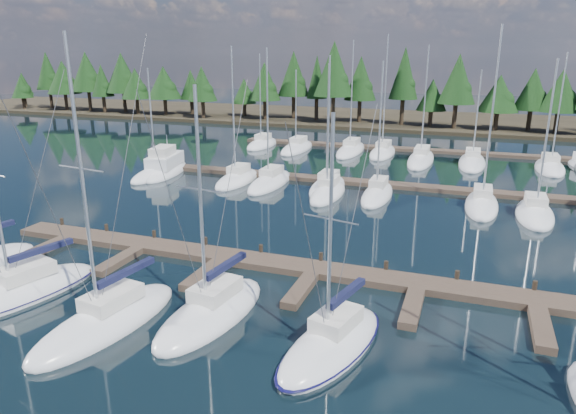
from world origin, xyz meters
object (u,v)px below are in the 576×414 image
at_px(front_sailboat_3, 212,312).
at_px(front_sailboat_1, 21,292).
at_px(front_sailboat_4, 332,344).
at_px(motor_yacht_left, 165,168).
at_px(main_dock, 313,273).
at_px(front_sailboat_2, 107,321).

bearing_deg(front_sailboat_3, front_sailboat_1, -171.90).
bearing_deg(front_sailboat_4, front_sailboat_1, -177.55).
bearing_deg(front_sailboat_3, motor_yacht_left, 126.63).
relative_size(main_dock, front_sailboat_1, 3.49).
distance_m(front_sailboat_3, front_sailboat_4, 6.45).
distance_m(front_sailboat_2, front_sailboat_3, 4.99).
relative_size(main_dock, motor_yacht_left, 4.28).
bearing_deg(front_sailboat_2, front_sailboat_1, 171.50).
bearing_deg(front_sailboat_4, front_sailboat_2, -171.02).
bearing_deg(front_sailboat_2, front_sailboat_3, 29.97).
height_order(front_sailboat_3, motor_yacht_left, front_sailboat_3).
bearing_deg(front_sailboat_2, front_sailboat_4, 8.98).
height_order(main_dock, front_sailboat_2, front_sailboat_2).
distance_m(front_sailboat_1, front_sailboat_3, 10.87).
bearing_deg(motor_yacht_left, front_sailboat_4, -46.29).
relative_size(front_sailboat_1, front_sailboat_3, 1.04).
bearing_deg(front_sailboat_4, motor_yacht_left, 133.71).
distance_m(main_dock, front_sailboat_1, 16.13).
height_order(front_sailboat_4, motor_yacht_left, front_sailboat_4).
bearing_deg(main_dock, front_sailboat_2, -131.06).
height_order(main_dock, front_sailboat_3, front_sailboat_3).
distance_m(front_sailboat_4, motor_yacht_left, 37.82).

